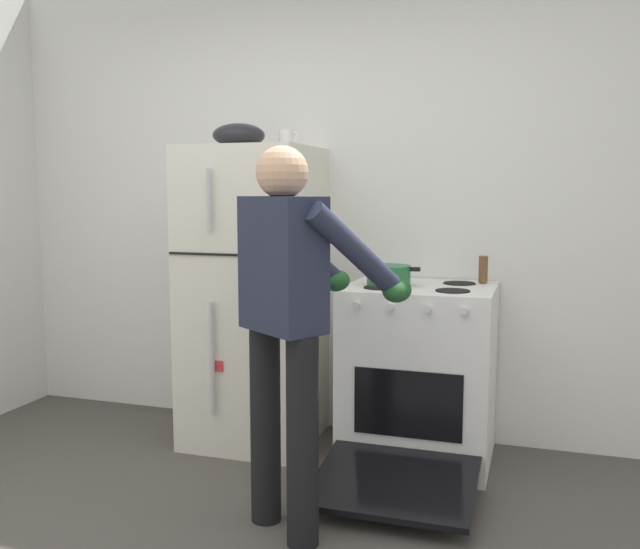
{
  "coord_description": "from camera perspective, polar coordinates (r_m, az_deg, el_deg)",
  "views": [
    {
      "loc": [
        1.09,
        -1.97,
        1.43
      ],
      "look_at": [
        0.03,
        1.32,
        1.0
      ],
      "focal_mm": 38.71,
      "sensor_mm": 36.0,
      "label": 1
    }
  ],
  "objects": [
    {
      "name": "stove_range",
      "position": [
        3.7,
        8.14,
        -8.25
      ],
      "size": [
        0.76,
        1.23,
        0.93
      ],
      "color": "white",
      "rests_on": "ground"
    },
    {
      "name": "kitchen_wall_back",
      "position": [
        4.07,
        2.25,
        5.94
      ],
      "size": [
        6.0,
        0.1,
        2.7
      ],
      "primitive_type": "cube",
      "color": "white",
      "rests_on": "ground"
    },
    {
      "name": "refrigerator",
      "position": [
        3.9,
        -5.47,
        -1.8
      ],
      "size": [
        0.68,
        0.72,
        1.66
      ],
      "color": "silver",
      "rests_on": "ground"
    },
    {
      "name": "person_cook",
      "position": [
        2.81,
        -2.38,
        -2.52
      ],
      "size": [
        0.69,
        0.75,
        1.6
      ],
      "color": "black",
      "rests_on": "ground"
    },
    {
      "name": "red_pot",
      "position": [
        3.6,
        5.69,
        -0.04
      ],
      "size": [
        0.33,
        0.23,
        0.1
      ],
      "color": "#236638",
      "rests_on": "stove_range"
    },
    {
      "name": "pepper_mill",
      "position": [
        3.78,
        13.34,
        0.43
      ],
      "size": [
        0.05,
        0.05,
        0.14
      ],
      "primitive_type": "cylinder",
      "color": "brown",
      "rests_on": "stove_range"
    },
    {
      "name": "coffee_mug",
      "position": [
        3.85,
        -2.77,
        11.2
      ],
      "size": [
        0.11,
        0.08,
        0.1
      ],
      "color": "silver",
      "rests_on": "refrigerator"
    },
    {
      "name": "mixing_bowl",
      "position": [
        3.9,
        -6.72,
        11.35
      ],
      "size": [
        0.29,
        0.29,
        0.13
      ],
      "primitive_type": "ellipsoid",
      "color": "black",
      "rests_on": "refrigerator"
    }
  ]
}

